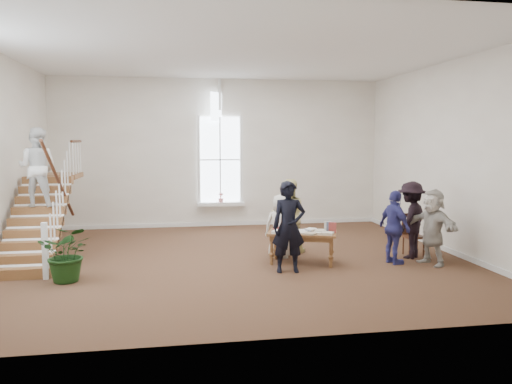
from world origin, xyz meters
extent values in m
plane|color=#46311B|center=(0.00, 0.00, 0.00)|extent=(10.00, 10.00, 0.00)
plane|color=beige|center=(0.00, 4.50, 2.25)|extent=(10.00, 0.00, 10.00)
plane|color=beige|center=(0.00, -4.50, 2.25)|extent=(10.00, 0.00, 10.00)
plane|color=beige|center=(5.00, 0.00, 2.25)|extent=(0.00, 9.00, 9.00)
plane|color=white|center=(0.00, 0.00, 4.50)|extent=(10.00, 10.00, 0.00)
cube|color=white|center=(0.00, 4.32, 0.70)|extent=(1.45, 0.28, 0.10)
plane|color=white|center=(0.00, 4.44, 2.05)|extent=(2.60, 0.00, 2.60)
plane|color=white|center=(0.00, 4.44, 3.65)|extent=(0.60, 0.60, 0.85)
cube|color=white|center=(0.00, 4.47, 0.06)|extent=(10.00, 0.04, 0.12)
imported|color=pink|center=(0.00, 4.29, 0.90)|extent=(0.17, 0.17, 0.30)
cube|color=brown|center=(-4.35, -0.80, 0.10)|extent=(1.10, 0.30, 0.20)
cube|color=brown|center=(-4.35, -0.50, 0.30)|extent=(1.10, 0.30, 0.20)
cube|color=brown|center=(-4.35, -0.20, 0.50)|extent=(1.10, 0.30, 0.20)
cube|color=brown|center=(-4.35, 0.10, 0.70)|extent=(1.10, 0.30, 0.20)
cube|color=brown|center=(-4.35, 0.40, 0.90)|extent=(1.10, 0.30, 0.20)
cube|color=brown|center=(-4.35, 0.70, 1.10)|extent=(1.10, 0.30, 0.20)
cube|color=brown|center=(-4.35, 1.00, 1.30)|extent=(1.10, 0.30, 0.20)
cube|color=brown|center=(-4.35, 1.30, 1.50)|extent=(1.10, 0.30, 0.20)
cube|color=brown|center=(-4.35, 1.60, 1.70)|extent=(1.10, 0.30, 0.20)
cube|color=brown|center=(-4.35, 2.50, 1.74)|extent=(1.10, 1.20, 0.12)
cube|color=white|center=(-3.86, -0.95, 0.55)|extent=(0.10, 0.10, 1.10)
cylinder|color=#341F0E|center=(-3.85, 0.40, 1.75)|extent=(0.07, 2.74, 1.86)
imported|color=silver|center=(-4.35, 0.70, 2.06)|extent=(0.94, 0.79, 1.72)
cube|color=brown|center=(1.29, -0.54, 0.66)|extent=(1.61, 1.17, 0.05)
cube|color=brown|center=(1.29, -0.54, 0.58)|extent=(1.46, 1.02, 0.10)
cylinder|color=brown|center=(0.62, -0.58, 0.31)|extent=(0.07, 0.07, 0.63)
cylinder|color=brown|center=(1.79, -1.00, 0.31)|extent=(0.07, 0.07, 0.63)
cylinder|color=brown|center=(0.79, -0.08, 0.31)|extent=(0.07, 0.07, 0.63)
cylinder|color=brown|center=(1.97, -0.50, 0.31)|extent=(0.07, 0.07, 0.63)
cube|color=silver|center=(1.63, -0.77, 0.70)|extent=(0.22, 0.21, 0.04)
cube|color=beige|center=(0.93, -0.43, 0.70)|extent=(0.33, 0.35, 0.04)
cube|color=tan|center=(1.88, -0.57, 0.70)|extent=(0.22, 0.26, 0.04)
cube|color=silver|center=(1.13, -0.46, 0.69)|extent=(0.24, 0.23, 0.03)
cube|color=#4C5972|center=(1.44, -0.44, 0.70)|extent=(0.31, 0.30, 0.03)
cube|color=maroon|center=(1.70, -0.65, 0.70)|extent=(0.24, 0.24, 0.04)
cube|color=white|center=(1.52, -0.42, 0.71)|extent=(0.31, 0.32, 0.05)
cube|color=#BFB299|center=(1.66, -0.64, 0.71)|extent=(0.29, 0.33, 0.05)
cube|color=silver|center=(0.72, -0.55, 0.71)|extent=(0.26, 0.32, 0.06)
cube|color=beige|center=(1.75, -0.88, 0.70)|extent=(0.32, 0.32, 0.05)
cube|color=tan|center=(1.41, -0.82, 0.70)|extent=(0.33, 0.33, 0.04)
cube|color=silver|center=(1.27, -0.64, 0.69)|extent=(0.29, 0.33, 0.03)
cube|color=#4C5972|center=(0.87, -0.52, 0.70)|extent=(0.29, 0.30, 0.05)
cube|color=maroon|center=(0.85, -0.22, 0.70)|extent=(0.32, 0.33, 0.05)
cube|color=white|center=(1.25, -0.46, 0.70)|extent=(0.25, 0.22, 0.04)
imported|color=black|center=(0.84, -1.19, 0.92)|extent=(0.69, 0.48, 1.84)
imported|color=silver|center=(0.94, 0.06, 0.72)|extent=(0.80, 0.63, 1.44)
imported|color=beige|center=(1.24, 0.56, 0.87)|extent=(0.87, 0.68, 1.74)
imported|color=navy|center=(3.24, -0.91, 0.79)|extent=(0.59, 0.99, 1.59)
imported|color=black|center=(3.84, -0.46, 0.87)|extent=(1.26, 1.22, 1.73)
imported|color=#B9B3A7|center=(4.00, -1.11, 0.81)|extent=(0.93, 1.59, 1.63)
imported|color=black|center=(-3.40, -1.18, 0.54)|extent=(1.04, 0.93, 1.07)
cube|color=#341F0E|center=(4.00, -0.29, 0.45)|extent=(0.43, 0.43, 0.05)
cube|color=#341F0E|center=(4.01, -0.10, 0.71)|extent=(0.42, 0.06, 0.49)
cylinder|color=#341F0E|center=(3.82, -0.45, 0.22)|extent=(0.04, 0.04, 0.44)
cylinder|color=#341F0E|center=(4.16, -0.47, 0.22)|extent=(0.04, 0.04, 0.44)
cylinder|color=#341F0E|center=(3.84, -0.12, 0.22)|extent=(0.04, 0.04, 0.44)
cylinder|color=#341F0E|center=(4.18, -0.13, 0.22)|extent=(0.04, 0.04, 0.44)
camera|label=1|loc=(-1.43, -10.81, 2.66)|focal=35.00mm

